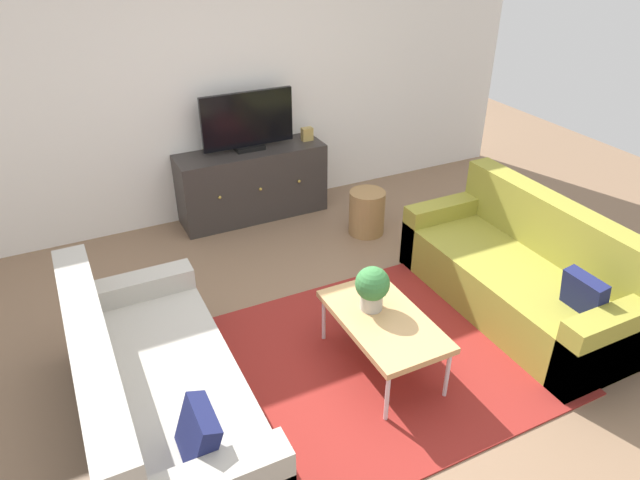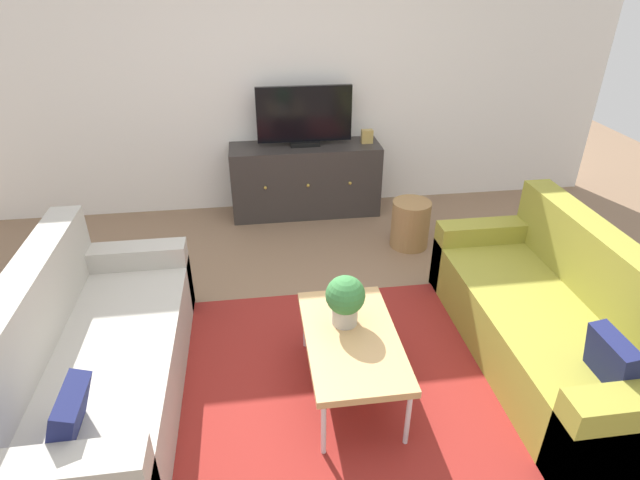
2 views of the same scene
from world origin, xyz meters
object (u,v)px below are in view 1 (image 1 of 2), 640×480
tv_console (252,183)px  potted_plant (372,287)px  couch_left_side (149,398)px  coffee_table (383,322)px  couch_right_side (526,275)px  flat_screen_tv (248,122)px  wicker_basket (367,212)px  mantel_clock (307,134)px

tv_console → potted_plant: bearing=-90.8°
couch_left_side → coffee_table: couch_left_side is taller
couch_right_side → coffee_table: bearing=-175.2°
tv_console → flat_screen_tv: (-0.00, 0.02, 0.63)m
coffee_table → potted_plant: size_ratio=2.99×
flat_screen_tv → wicker_basket: bearing=-44.7°
potted_plant → mantel_clock: size_ratio=2.39×
coffee_table → flat_screen_tv: 2.58m
couch_left_side → coffee_table: 1.52m
potted_plant → flat_screen_tv: 2.41m
potted_plant → mantel_clock: 2.45m
couch_right_side → coffee_table: (-1.37, -0.11, 0.11)m
couch_left_side → flat_screen_tv: 2.93m
coffee_table → flat_screen_tv: bearing=89.6°
tv_console → mantel_clock: bearing=0.0°
couch_left_side → couch_right_side: same height
tv_console → mantel_clock: size_ratio=11.19×
mantel_clock → potted_plant: bearing=-105.2°
coffee_table → potted_plant: bearing=98.3°
couch_left_side → mantel_clock: (2.14, 2.37, 0.49)m
couch_right_side → mantel_clock: bearing=107.4°
couch_right_side → tv_console: 2.73m
mantel_clock → wicker_basket: bearing=-73.7°
flat_screen_tv → coffee_table: bearing=-90.4°
coffee_table → wicker_basket: wicker_basket is taller
couch_left_side → couch_right_side: bearing=0.0°
couch_left_side → flat_screen_tv: (1.53, 2.39, 0.70)m
couch_left_side → coffee_table: size_ratio=2.04×
coffee_table → mantel_clock: (0.62, 2.49, 0.38)m
coffee_table → potted_plant: potted_plant is taller
coffee_table → mantel_clock: bearing=76.0°
couch_left_side → wicker_basket: (2.37, 1.56, -0.06)m
couch_right_side → wicker_basket: size_ratio=4.44×
couch_left_side → mantel_clock: bearing=48.0°
couch_right_side → potted_plant: bearing=179.4°
flat_screen_tv → mantel_clock: 0.64m
flat_screen_tv → mantel_clock: bearing=-1.9°
couch_left_side → tv_console: couch_left_side is taller
flat_screen_tv → mantel_clock: (0.61, -0.02, -0.21)m
couch_right_side → couch_left_side: bearing=180.0°
couch_left_side → potted_plant: size_ratio=6.11×
mantel_clock → wicker_basket: (0.24, -0.82, -0.55)m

